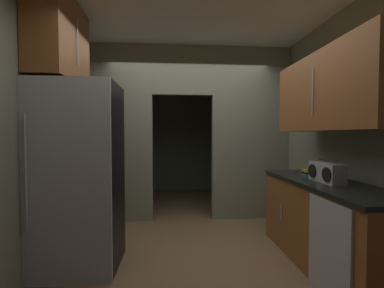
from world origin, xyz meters
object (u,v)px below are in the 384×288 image
object	(u,v)px
dishwasher	(328,251)
boombox	(326,172)
book_stack	(309,173)
refrigerator	(80,176)

from	to	relation	value
dishwasher	boombox	world-z (taller)	boombox
dishwasher	book_stack	xyz separation A→B (m)	(0.29, 0.84, 0.52)
dishwasher	boombox	size ratio (longest dim) A/B	1.98
book_stack	dishwasher	bearing A→B (deg)	-109.18
refrigerator	dishwasher	distance (m)	2.41
dishwasher	book_stack	distance (m)	1.03
refrigerator	book_stack	size ratio (longest dim) A/B	11.58
dishwasher	book_stack	world-z (taller)	book_stack
refrigerator	boombox	xyz separation A→B (m)	(2.51, -0.24, 0.05)
book_stack	boombox	bearing A→B (deg)	-92.08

